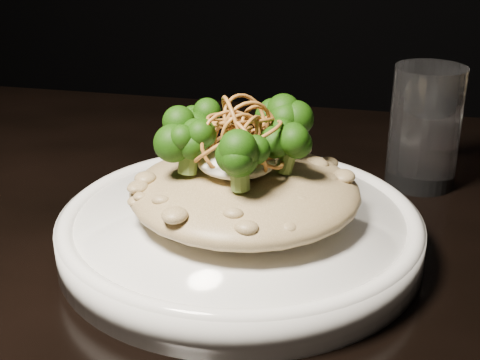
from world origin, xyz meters
TOP-DOWN VIEW (x-y plane):
  - plate at (-0.08, 0.04)m, footprint 0.26×0.26m
  - risotto at (-0.08, 0.04)m, footprint 0.17×0.17m
  - broccoli at (-0.08, 0.04)m, footprint 0.11×0.11m
  - cheese at (-0.08, 0.04)m, footprint 0.05×0.05m
  - shallots at (-0.08, 0.04)m, footprint 0.05×0.05m
  - drinking_glass at (0.05, 0.19)m, footprint 0.07×0.07m

SIDE VIEW (x-z plane):
  - plate at x=-0.08m, z-range 0.75..0.78m
  - risotto at x=-0.08m, z-range 0.78..0.81m
  - drinking_glass at x=0.05m, z-range 0.75..0.86m
  - cheese at x=-0.08m, z-range 0.81..0.83m
  - broccoli at x=-0.08m, z-range 0.81..0.85m
  - shallots at x=-0.08m, z-range 0.83..0.86m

